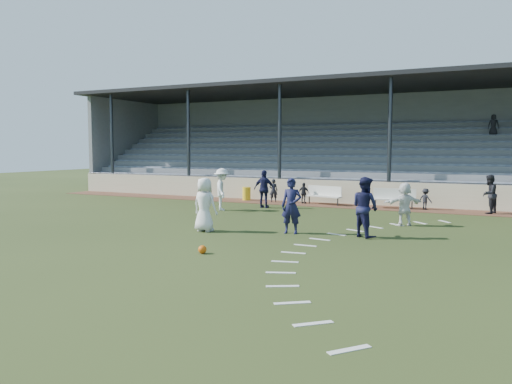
# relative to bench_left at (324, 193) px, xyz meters

# --- Properties ---
(ground) EXTENTS (90.00, 90.00, 0.00)m
(ground) POSITION_rel_bench_left_xyz_m (0.05, -10.61, -0.58)
(ground) COLOR #273415
(ground) RESTS_ON ground
(cinder_track) EXTENTS (34.00, 2.00, 0.02)m
(cinder_track) POSITION_rel_bench_left_xyz_m (0.05, -0.11, -0.57)
(cinder_track) COLOR #4F2D1F
(cinder_track) RESTS_ON ground
(retaining_wall) EXTENTS (34.00, 0.18, 1.20)m
(retaining_wall) POSITION_rel_bench_left_xyz_m (0.05, 0.94, 0.02)
(retaining_wall) COLOR beige
(retaining_wall) RESTS_ON ground
(bench_left) EXTENTS (2.04, 0.92, 0.95)m
(bench_left) POSITION_rel_bench_left_xyz_m (0.00, 0.00, 0.00)
(bench_left) COLOR silver
(bench_left) RESTS_ON cinder_track
(bench_right) EXTENTS (2.03, 0.66, 0.95)m
(bench_right) POSITION_rel_bench_left_xyz_m (3.54, -0.08, 0.00)
(bench_right) COLOR silver
(bench_right) RESTS_ON cinder_track
(trash_bin) EXTENTS (0.45, 0.45, 0.73)m
(trash_bin) POSITION_rel_bench_left_xyz_m (-4.56, 0.17, -0.20)
(trash_bin) COLOR yellow
(trash_bin) RESTS_ON cinder_track
(football) EXTENTS (0.23, 0.23, 0.23)m
(football) POSITION_rel_bench_left_xyz_m (0.76, -12.93, -0.47)
(football) COLOR #CA540B
(football) RESTS_ON ground
(player_white_lead) EXTENTS (0.96, 0.66, 1.88)m
(player_white_lead) POSITION_rel_bench_left_xyz_m (-1.15, -9.73, 0.36)
(player_white_lead) COLOR silver
(player_white_lead) RESTS_ON ground
(player_navy_lead) EXTENTS (0.75, 0.55, 1.89)m
(player_navy_lead) POSITION_rel_bench_left_xyz_m (1.73, -8.82, 0.36)
(player_navy_lead) COLOR #131435
(player_navy_lead) RESTS_ON ground
(player_navy_mid) EXTENTS (1.21, 1.15, 1.97)m
(player_navy_mid) POSITION_rel_bench_left_xyz_m (4.14, -8.39, 0.40)
(player_navy_mid) COLOR #131435
(player_navy_mid) RESTS_ON ground
(player_white_wing) EXTENTS (1.27, 1.47, 1.97)m
(player_white_wing) POSITION_rel_bench_left_xyz_m (-3.57, -4.29, 0.40)
(player_white_wing) COLOR silver
(player_white_wing) RESTS_ON ground
(player_navy_wing) EXTENTS (1.10, 0.51, 1.84)m
(player_navy_wing) POSITION_rel_bench_left_xyz_m (-2.21, -2.53, 0.33)
(player_navy_wing) COLOR #131435
(player_navy_wing) RESTS_ON ground
(player_white_back) EXTENTS (1.50, 1.29, 1.63)m
(player_white_back) POSITION_rel_bench_left_xyz_m (4.89, -5.33, 0.23)
(player_white_back) COLOR silver
(player_white_back) RESTS_ON ground
(official) EXTENTS (0.92, 1.02, 1.72)m
(official) POSITION_rel_bench_left_xyz_m (7.68, -0.29, 0.29)
(official) COLOR black
(official) RESTS_ON cinder_track
(sub_left_near) EXTENTS (0.52, 0.42, 1.24)m
(sub_left_near) POSITION_rel_bench_left_xyz_m (-2.82, -0.05, 0.05)
(sub_left_near) COLOR black
(sub_left_near) RESTS_ON cinder_track
(sub_left_far) EXTENTS (0.67, 0.34, 1.09)m
(sub_left_far) POSITION_rel_bench_left_xyz_m (-1.09, -0.04, -0.02)
(sub_left_far) COLOR black
(sub_left_far) RESTS_ON cinder_track
(sub_right) EXTENTS (0.74, 0.59, 0.99)m
(sub_right) POSITION_rel_bench_left_xyz_m (4.97, 0.04, -0.07)
(sub_right) COLOR black
(sub_right) RESTS_ON cinder_track
(grandstand) EXTENTS (34.60, 9.00, 6.61)m
(grandstand) POSITION_rel_bench_left_xyz_m (0.06, 5.65, 1.62)
(grandstand) COLOR gray
(grandstand) RESTS_ON ground
(penalty_arc) EXTENTS (3.89, 14.63, 0.01)m
(penalty_arc) POSITION_rel_bench_left_xyz_m (4.18, -10.61, -0.58)
(penalty_arc) COLOR silver
(penalty_arc) RESTS_ON ground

